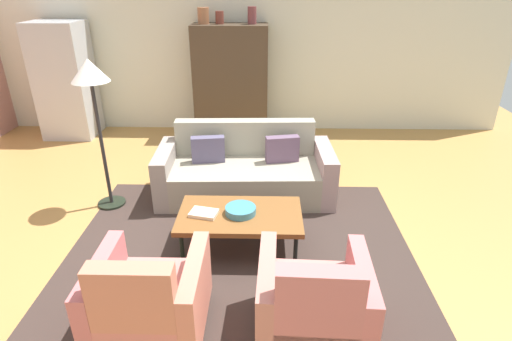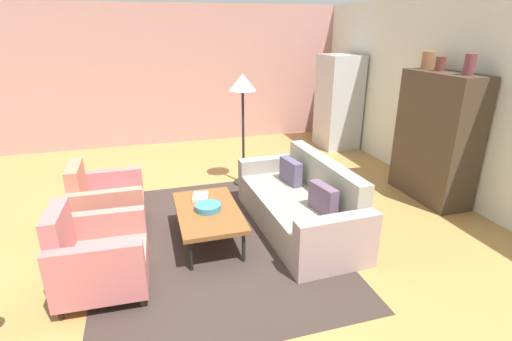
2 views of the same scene
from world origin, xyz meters
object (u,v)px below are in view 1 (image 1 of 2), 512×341
couch (245,171)px  coffee_table (240,216)px  fruit_bowl (241,210)px  vase_tall (203,16)px  armchair_right (314,307)px  cabinet (231,82)px  vase_small (252,15)px  armchair_left (148,304)px  book_stack (204,213)px  vase_round (220,18)px  floor_lamp (92,85)px  refrigerator (65,81)px

couch → coffee_table: couch is taller
fruit_bowl → vase_tall: bearing=102.6°
coffee_table → armchair_right: size_ratio=1.36×
cabinet → vase_small: size_ratio=7.01×
fruit_bowl → armchair_left: bearing=-117.5°
couch → vase_small: bearing=-92.6°
armchair_right → fruit_bowl: armchair_right is taller
book_stack → vase_tall: vase_tall is taller
armchair_left → book_stack: (0.25, 1.13, 0.08)m
vase_small → armchair_right: bearing=-82.6°
book_stack → vase_tall: size_ratio=1.20×
couch → book_stack: couch is taller
armchair_right → vase_tall: bearing=108.8°
cabinet → vase_round: size_ratio=9.51×
coffee_table → cabinet: bearing=95.8°
coffee_table → armchair_left: (-0.60, -1.17, -0.03)m
armchair_right → cabinet: bearing=104.0°
couch → floor_lamp: floor_lamp is taller
fruit_bowl → book_stack: size_ratio=1.02×
armchair_right → floor_lamp: 3.17m
cabinet → refrigerator: 2.71m
cabinet → floor_lamp: size_ratio=1.05×
book_stack → cabinet: bearing=89.8°
coffee_table → book_stack: 0.35m
coffee_table → vase_tall: size_ratio=4.96×
armchair_right → vase_round: bearing=105.8°
couch → vase_small: size_ratio=8.30×
armchair_right → cabinet: cabinet is taller
fruit_bowl → vase_small: size_ratio=1.16×
cabinet → vase_small: (0.35, -0.00, 1.03)m
couch → vase_round: 2.71m
couch → armchair_left: bearing=73.7°
armchair_right → vase_round: vase_round is taller
coffee_table → cabinet: cabinet is taller
floor_lamp → cabinet: bearing=63.0°
fruit_bowl → book_stack: bearing=-174.8°
cabinet → vase_small: vase_small is taller
armchair_left → floor_lamp: floor_lamp is taller
book_stack → armchair_right: bearing=-50.2°
armchair_left → refrigerator: size_ratio=0.48×
vase_small → floor_lamp: bearing=-123.1°
armchair_left → book_stack: armchair_left is taller
book_stack → refrigerator: 4.25m
book_stack → cabinet: size_ratio=0.16×
armchair_left → fruit_bowl: bearing=62.3°
refrigerator → floor_lamp: bearing=-58.8°
refrigerator → cabinet: bearing=2.2°
cabinet → vase_tall: vase_tall is taller
cabinet → refrigerator: (-2.70, -0.10, 0.03)m
fruit_bowl → vase_small: vase_small is taller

